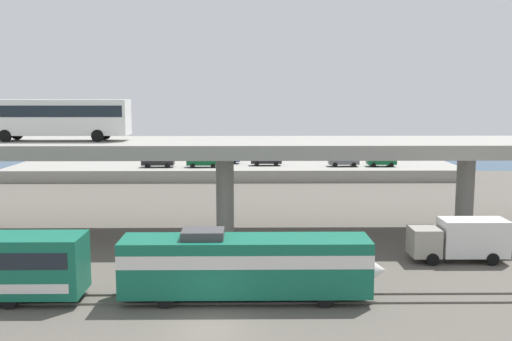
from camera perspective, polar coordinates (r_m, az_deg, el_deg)
name	(u,v)px	position (r m, az deg, el deg)	size (l,w,h in m)	color
ground_plane	(210,327)	(31.23, -4.53, -14.97)	(260.00, 260.00, 0.00)	#565149
rail_strip_near	(213,303)	(34.23, -4.16, -12.79)	(110.00, 0.12, 0.12)	#59544C
rail_strip_far	(215,294)	(35.63, -4.02, -11.95)	(110.00, 0.12, 0.12)	#59544C
train_locomotive	(258,263)	(34.20, 0.18, -9.02)	(15.29, 3.04, 4.18)	#14664C
highway_overpass	(225,150)	(49.04, -3.07, 1.98)	(96.00, 10.21, 8.00)	gray
transit_bus_on_overpass	(55,116)	(51.16, -18.97, 5.06)	(12.00, 2.68, 3.40)	silver
service_truck_west	(461,239)	(44.44, 19.32, -6.28)	(6.80, 2.46, 3.04)	#9E998C
pier_parking_lot	(235,170)	(84.53, -2.07, 0.02)	(63.63, 13.26, 1.62)	gray
parked_car_0	(203,162)	(81.81, -5.20, 0.86)	(4.53, 1.83, 1.50)	#0C4C26
parked_car_1	(267,160)	(83.48, 1.03, 1.02)	(4.37, 1.82, 1.50)	black
parked_car_2	(382,161)	(84.27, 12.14, 0.91)	(4.03, 1.92, 1.50)	#0C4C26
parked_car_3	(225,158)	(85.89, -3.09, 1.20)	(4.59, 1.86, 1.50)	navy
parked_car_4	(158,162)	(82.71, -9.56, 0.85)	(4.46, 1.93, 1.50)	black
parked_car_5	(343,161)	(83.37, 8.50, 0.93)	(4.23, 1.90, 1.50)	#515459
harbor_water	(238,158)	(107.45, -1.77, 1.21)	(140.00, 36.00, 0.01)	navy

